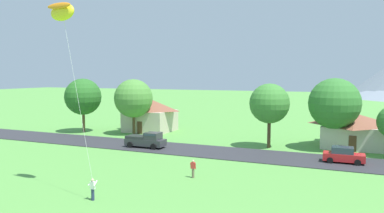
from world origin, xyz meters
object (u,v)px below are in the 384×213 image
(tree_near_right, at_px, (133,98))
(pickup_truck_charcoal_west_side, at_px, (146,140))
(parked_car_red_mid_west, at_px, (343,155))
(watcher_person, at_px, (193,168))
(kite_flyer_with_kite, at_px, (63,18))
(house_leftmost, at_px, (353,129))
(tree_near_left, at_px, (83,97))
(tree_far_right, at_px, (269,104))
(tree_left_of_center, at_px, (334,104))
(house_right_center, at_px, (150,114))

(tree_near_right, xyz_separation_m, pickup_truck_charcoal_west_side, (7.52, -8.92, -4.66))
(parked_car_red_mid_west, distance_m, watcher_person, 17.11)
(tree_near_right, relative_size, parked_car_red_mid_west, 2.08)
(kite_flyer_with_kite, height_order, watcher_person, kite_flyer_with_kite)
(house_leftmost, relative_size, kite_flyer_with_kite, 0.55)
(watcher_person, bearing_deg, tree_near_left, 146.49)
(kite_flyer_with_kite, bearing_deg, house_leftmost, 53.87)
(tree_far_right, bearing_deg, tree_left_of_center, 13.80)
(kite_flyer_with_kite, bearing_deg, parked_car_red_mid_west, 42.27)
(tree_far_right, xyz_separation_m, parked_car_red_mid_west, (9.11, -5.36, -4.89))
(tree_near_left, relative_size, pickup_truck_charcoal_west_side, 1.69)
(tree_left_of_center, bearing_deg, house_leftmost, 57.35)
(pickup_truck_charcoal_west_side, bearing_deg, tree_far_right, 23.67)
(tree_near_right, height_order, kite_flyer_with_kite, kite_flyer_with_kite)
(parked_car_red_mid_west, bearing_deg, house_leftmost, 85.35)
(house_leftmost, bearing_deg, parked_car_red_mid_west, -94.65)
(tree_near_left, relative_size, kite_flyer_with_kite, 0.58)
(tree_left_of_center, relative_size, kite_flyer_with_kite, 0.59)
(tree_near_right, relative_size, pickup_truck_charcoal_west_side, 1.67)
(house_right_center, height_order, tree_far_right, tree_far_right)
(house_leftmost, relative_size, pickup_truck_charcoal_west_side, 1.61)
(house_right_center, height_order, kite_flyer_with_kite, kite_flyer_with_kite)
(pickup_truck_charcoal_west_side, bearing_deg, tree_near_right, 130.13)
(house_leftmost, distance_m, house_right_center, 31.40)
(house_right_center, relative_size, parked_car_red_mid_west, 1.87)
(kite_flyer_with_kite, xyz_separation_m, watcher_person, (8.18, 7.26, -13.13))
(kite_flyer_with_kite, bearing_deg, tree_near_right, 111.31)
(tree_far_right, bearing_deg, parked_car_red_mid_west, -30.46)
(house_right_center, xyz_separation_m, tree_near_left, (-9.54, -5.34, 3.05))
(tree_left_of_center, height_order, parked_car_red_mid_west, tree_left_of_center)
(tree_near_left, relative_size, tree_left_of_center, 0.98)
(house_leftmost, height_order, tree_far_right, tree_far_right)
(tree_left_of_center, bearing_deg, tree_far_right, -166.20)
(kite_flyer_with_kite, relative_size, watcher_person, 9.11)
(tree_far_right, height_order, kite_flyer_with_kite, kite_flyer_with_kite)
(tree_left_of_center, bearing_deg, pickup_truck_charcoal_west_side, -159.63)
(house_leftmost, bearing_deg, kite_flyer_with_kite, -126.13)
(tree_far_right, bearing_deg, kite_flyer_with_kite, -115.66)
(house_leftmost, xyz_separation_m, pickup_truck_charcoal_west_side, (-24.55, -11.78, -1.25))
(tree_near_left, relative_size, parked_car_red_mid_west, 2.09)
(tree_near_right, relative_size, watcher_person, 5.25)
(parked_car_red_mid_west, bearing_deg, kite_flyer_with_kite, -137.73)
(tree_left_of_center, distance_m, tree_near_right, 29.83)
(house_leftmost, bearing_deg, pickup_truck_charcoal_west_side, -154.36)
(tree_left_of_center, height_order, tree_near_right, tree_left_of_center)
(tree_near_left, distance_m, tree_near_right, 8.95)
(house_right_center, bearing_deg, tree_left_of_center, -9.10)
(tree_left_of_center, distance_m, watcher_person, 22.50)
(tree_left_of_center, xyz_separation_m, tree_near_right, (-29.82, 0.63, -0.14))
(parked_car_red_mid_west, bearing_deg, house_right_center, 158.64)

